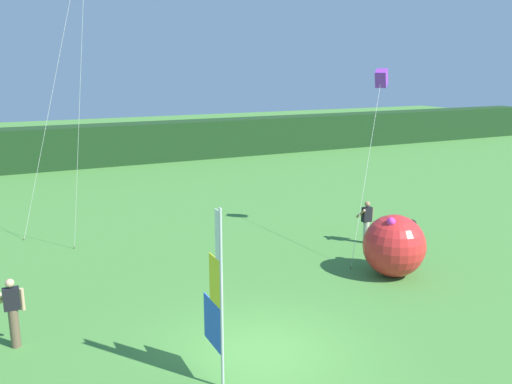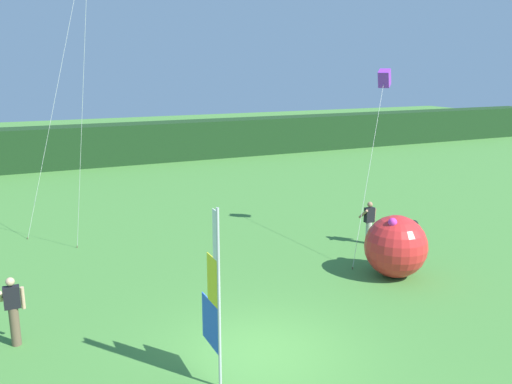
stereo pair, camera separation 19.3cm
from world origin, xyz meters
TOP-DOWN VIEW (x-y plane):
  - ground_plane at (0.00, 0.00)m, footprint 120.00×120.00m
  - distant_treeline at (0.00, 26.35)m, footprint 80.00×2.40m
  - banner_flag at (-1.36, -0.59)m, footprint 0.06×1.03m
  - person_mid_field at (-5.08, 2.75)m, footprint 0.55×0.48m
  - person_far_left at (6.94, 5.34)m, footprint 0.55×0.48m
  - inflatable_balloon at (5.75, 2.40)m, footprint 1.94×1.94m
  - kite_purple_box_1 at (7.76, 5.93)m, footprint 3.24×2.88m

SIDE VIEW (x-z plane):
  - ground_plane at x=0.00m, z-range 0.00..0.00m
  - person_far_left at x=6.94m, z-range 0.05..1.64m
  - person_mid_field at x=-5.08m, z-range 0.06..1.74m
  - inflatable_balloon at x=5.75m, z-range -0.01..1.96m
  - distant_treeline at x=0.00m, z-range 0.00..2.64m
  - banner_flag at x=-1.36m, z-range -0.08..3.71m
  - kite_purple_box_1 at x=7.76m, z-range 2.77..9.09m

